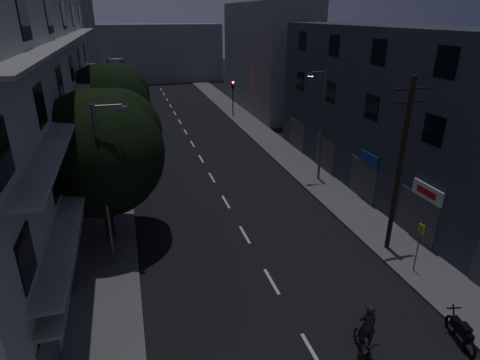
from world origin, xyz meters
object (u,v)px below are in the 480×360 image
motorcycle (461,332)px  utility_pole (400,165)px  bus_stop_sign (419,239)px  cyclist (365,338)px

motorcycle → utility_pole: bearing=90.6°
utility_pole → bus_stop_sign: bearing=-90.1°
cyclist → motorcycle: bearing=3.0°
utility_pole → cyclist: size_ratio=3.91×
bus_stop_sign → motorcycle: (-1.26, -4.31, -1.39)m
utility_pole → motorcycle: size_ratio=4.60×
bus_stop_sign → cyclist: 6.50m
motorcycle → cyclist: bearing=-175.4°
bus_stop_sign → cyclist: (-5.13, -3.83, -1.11)m
utility_pole → cyclist: utility_pole is taller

